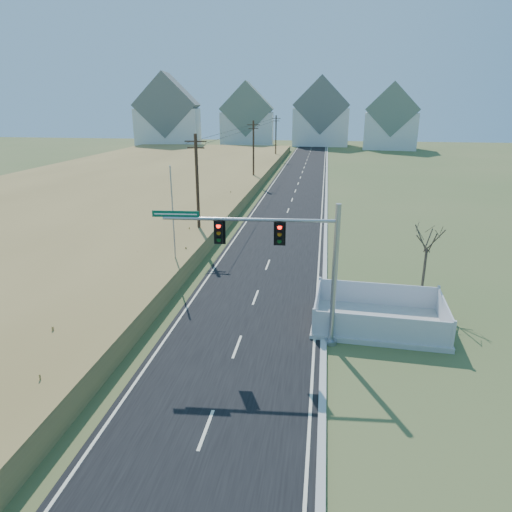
{
  "coord_description": "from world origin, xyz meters",
  "views": [
    {
      "loc": [
        3.82,
        -21.23,
        11.27
      ],
      "look_at": [
        0.33,
        1.99,
        3.4
      ],
      "focal_mm": 32.0,
      "sensor_mm": 36.0,
      "label": 1
    }
  ],
  "objects": [
    {
      "name": "ground",
      "position": [
        0.0,
        0.0,
        0.0
      ],
      "size": [
        260.0,
        260.0,
        0.0
      ],
      "primitive_type": "plane",
      "color": "#485B2C",
      "rests_on": "ground"
    },
    {
      "name": "road",
      "position": [
        0.0,
        50.0,
        0.03
      ],
      "size": [
        8.0,
        180.0,
        0.06
      ],
      "primitive_type": "cube",
      "color": "black",
      "rests_on": "ground"
    },
    {
      "name": "curb",
      "position": [
        4.15,
        50.0,
        0.09
      ],
      "size": [
        0.3,
        180.0,
        0.18
      ],
      "primitive_type": "cube",
      "color": "#B2AFA8",
      "rests_on": "ground"
    },
    {
      "name": "reed_marsh",
      "position": [
        -24.0,
        40.0,
        0.65
      ],
      "size": [
        38.0,
        110.0,
        1.3
      ],
      "primitive_type": "cube",
      "color": "#A7884B",
      "rests_on": "ground"
    },
    {
      "name": "utility_pole_near",
      "position": [
        -6.5,
        15.0,
        4.68
      ],
      "size": [
        1.8,
        0.26,
        9.0
      ],
      "color": "#422D1E",
      "rests_on": "ground"
    },
    {
      "name": "utility_pole_mid",
      "position": [
        -6.5,
        45.0,
        4.68
      ],
      "size": [
        1.8,
        0.26,
        9.0
      ],
      "color": "#422D1E",
      "rests_on": "ground"
    },
    {
      "name": "utility_pole_far",
      "position": [
        -6.5,
        75.0,
        4.68
      ],
      "size": [
        1.8,
        0.26,
        9.0
      ],
      "color": "#422D1E",
      "rests_on": "ground"
    },
    {
      "name": "condo_nw",
      "position": [
        -38.0,
        100.0,
        7.7
      ],
      "size": [
        17.69,
        13.38,
        19.05
      ],
      "rotation": [
        0.0,
        0.0,
        0.14
      ],
      "color": "white",
      "rests_on": "ground"
    },
    {
      "name": "condo_nnw",
      "position": [
        -18.0,
        108.0,
        6.94
      ],
      "size": [
        14.93,
        11.17,
        17.03
      ],
      "rotation": [
        0.0,
        0.0,
        0.07
      ],
      "color": "white",
      "rests_on": "ground"
    },
    {
      "name": "condo_n",
      "position": [
        2.0,
        112.0,
        7.61
      ],
      "size": [
        15.27,
        10.2,
        18.54
      ],
      "color": "white",
      "rests_on": "ground"
    },
    {
      "name": "condo_ne",
      "position": [
        20.0,
        104.0,
        6.84
      ],
      "size": [
        14.12,
        10.51,
        16.52
      ],
      "rotation": [
        0.0,
        0.0,
        -0.1
      ],
      "color": "white",
      "rests_on": "ground"
    },
    {
      "name": "traffic_signal_mast",
      "position": [
        2.65,
        -1.04,
        4.33
      ],
      "size": [
        8.81,
        0.96,
        7.03
      ],
      "rotation": [
        0.0,
        0.0,
        0.07
      ],
      "color": "#9EA0A5",
      "rests_on": "ground"
    },
    {
      "name": "fence_enclosure",
      "position": [
        7.0,
        1.43,
        0.3
      ],
      "size": [
        7.09,
        5.03,
        1.57
      ],
      "rotation": [
        0.0,
        0.0,
        -0.05
      ],
      "color": "#B7B5AD",
      "rests_on": "ground"
    },
    {
      "name": "open_sign",
      "position": [
        4.55,
        0.29,
        0.31
      ],
      "size": [
        0.42,
        0.29,
        0.58
      ],
      "rotation": [
        0.0,
        0.0,
        -0.57
      ],
      "color": "white",
      "rests_on": "ground"
    },
    {
      "name": "flagpole",
      "position": [
        -5.99,
        7.05,
        3.0
      ],
      "size": [
        0.34,
        0.34,
        7.5
      ],
      "color": "#B7B5AD",
      "rests_on": "ground"
    },
    {
      "name": "bare_tree",
      "position": [
        9.79,
        4.74,
        4.07
      ],
      "size": [
        1.9,
        1.9,
        5.05
      ],
      "color": "#4C3F33",
      "rests_on": "ground"
    }
  ]
}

